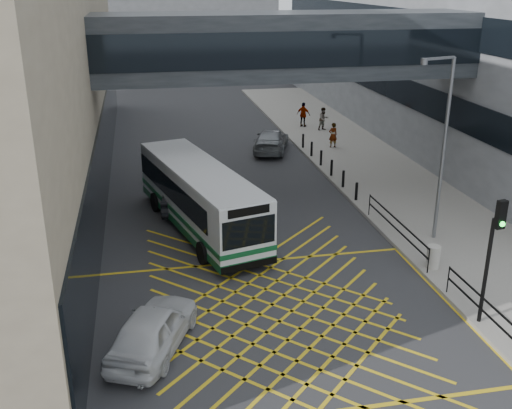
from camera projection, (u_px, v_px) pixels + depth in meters
ground at (280, 321)px, 19.53m from camera, size 120.00×120.00×0.00m
skybridge at (286, 45)px, 28.41m from camera, size 20.00×4.10×3.00m
pavement at (371, 169)px, 34.88m from camera, size 6.00×54.00×0.16m
box_junction at (280, 321)px, 19.52m from camera, size 12.00×9.00×0.01m
bus at (199, 196)px, 26.30m from camera, size 4.87×10.47×2.86m
car_white at (153, 328)px, 17.82m from camera, size 3.54×4.95×1.46m
car_dark at (186, 193)px, 28.91m from camera, size 2.98×5.13×1.51m
car_silver at (271, 140)px, 38.48m from camera, size 3.41×5.15×1.48m
traffic_light at (493, 245)px, 18.19m from camera, size 0.32×0.50×4.22m
street_lamp at (442, 139)px, 23.87m from camera, size 1.70×0.69×7.56m
litter_bin at (433, 257)px, 22.67m from camera, size 0.51×0.51×0.89m
kerb_railings at (432, 258)px, 21.95m from camera, size 0.05×12.54×1.00m
bollards at (326, 163)px, 34.19m from camera, size 0.14×10.14×0.90m
pedestrian_a at (333, 135)px, 38.74m from camera, size 0.70×0.55×1.60m
pedestrian_b at (324, 119)px, 43.14m from camera, size 0.90×0.69×1.63m
pedestrian_c at (303, 115)px, 44.11m from camera, size 1.14×1.05×1.78m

